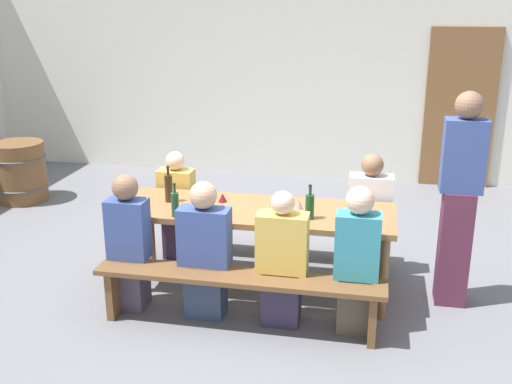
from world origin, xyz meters
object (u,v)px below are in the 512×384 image
Objects in this scene: bench_far at (270,223)px; seated_guest_far_1 at (369,217)px; wooden_door at (460,109)px; wine_glass_1 at (283,203)px; seated_guest_near_2 at (282,263)px; seated_guest_near_0 at (129,244)px; seated_guest_near_3 at (357,262)px; tasting_table at (256,217)px; bench_near at (238,285)px; seated_guest_near_1 at (205,253)px; wine_glass_2 at (223,198)px; wine_barrel at (20,172)px; wine_bottle_0 at (175,204)px; seated_guest_far_0 at (177,208)px; wine_glass_0 at (299,205)px; wine_bottle_2 at (310,206)px; wine_bottle_1 at (169,188)px.

bench_far is 1.97× the size of seated_guest_far_1.
bench_far is at bearing -125.48° from wooden_door.
wine_glass_1 is 0.16× the size of seated_guest_near_2.
seated_guest_near_0 is 0.99× the size of seated_guest_near_3.
tasting_table is at bearing -119.83° from wooden_door.
seated_guest_near_2 is at bearing 25.42° from bench_near.
seated_guest_near_1 is (-0.31, 0.15, 0.18)m from bench_near.
seated_guest_far_1 is at bearing 28.03° from wine_glass_2.
bench_far is at bearing -18.25° from wine_barrel.
wine_glass_1 is (0.26, -0.16, 0.20)m from tasting_table.
wine_bottle_0 is at bearing -149.14° from wine_glass_2.
wine_barrel is (-3.70, 2.35, -0.14)m from seated_guest_near_2.
wine_glass_1 is 0.15× the size of seated_guest_near_3.
wine_glass_1 is at bearing 8.04° from seated_guest_near_2.
seated_guest_far_0 is (0.05, 1.08, -0.06)m from seated_guest_near_0.
seated_guest_near_0 is at bearing -127.47° from bench_far.
bench_far is 1.09m from wine_glass_0.
bench_near is at bearing 99.59° from seated_guest_near_3.
bench_far is 7.76× the size of wine_bottle_2.
tasting_table is at bearing -2.34° from wine_bottle_1.
bench_near is 1.53m from seated_guest_far_0.
bench_near is at bearing -131.57° from wine_bottle_2.
wine_glass_1 is 0.15× the size of seated_guest_far_1.
seated_guest_near_0 reaches higher than bench_far.
wine_bottle_2 is at bearing 21.46° from wine_glass_0.
wine_bottle_1 is 0.54m from wine_glass_2.
wooden_door is at bearing 17.75° from wine_barrel.
wine_glass_0 is (1.01, 0.13, 0.02)m from wine_bottle_0.
seated_guest_far_1 is (0.96, 1.23, 0.18)m from bench_near.
seated_guest_near_3 is at bearing -18.89° from wine_bottle_1.
seated_guest_near_2 is (-0.07, -0.35, -0.36)m from wine_glass_0.
seated_guest_near_2 is at bearing -81.96° from wine_glass_1.
tasting_table is 1.05m from seated_guest_near_3.
seated_guest_far_1 is (1.86, 0.00, 0.04)m from seated_guest_far_0.
bench_far is at bearing -98.92° from seated_guest_far_1.
tasting_table is 0.82m from wine_bottle_1.
wine_glass_1 is at bearing -28.35° from wine_barrel.
seated_guest_far_0 reaches higher than tasting_table.
wine_bottle_2 reaches higher than wine_glass_1.
wine_glass_0 is 0.98m from seated_guest_far_1.
wine_bottle_0 is 1.55m from seated_guest_near_3.
wooden_door is 12.17× the size of wine_glass_1.
wine_glass_0 is 1.53m from seated_guest_far_0.
seated_guest_near_0 reaches higher than wine_glass_1.
bench_far is at bearing 58.61° from wine_bottle_0.
seated_guest_near_1 is 1.24m from seated_guest_far_0.
seated_guest_far_1 reaches higher than wine_glass_0.
bench_near is at bearing -116.13° from wine_glass_1.
wine_glass_0 is 0.68m from seated_guest_near_3.
seated_guest_far_0 is (-0.90, -0.15, 0.15)m from bench_far.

